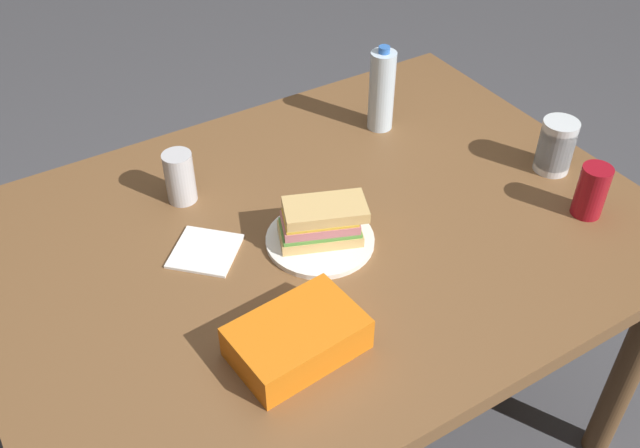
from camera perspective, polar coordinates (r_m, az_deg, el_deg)
ground_plane at (r=2.12m, az=0.06°, el=-16.23°), size 8.00×8.00×0.00m
dining_table at (r=1.60m, az=0.08°, el=-2.91°), size 1.42×1.04×0.76m
paper_plate at (r=1.50m, az=-0.00°, el=-1.28°), size 0.23×0.23×0.01m
sandwich at (r=1.47m, az=0.13°, el=0.15°), size 0.20×0.15×0.08m
soda_can_red at (r=1.65m, az=20.93°, el=2.48°), size 0.07×0.07×0.12m
chip_bag at (r=1.27m, az=-1.85°, el=-9.12°), size 0.24×0.17×0.07m
water_bottle_tall at (r=1.81m, az=4.96°, el=10.61°), size 0.06×0.06×0.22m
plastic_cup_stack at (r=1.76m, az=18.38°, el=5.95°), size 0.08×0.08×0.13m
soda_can_silver at (r=1.61m, az=-11.17°, el=3.69°), size 0.07×0.07×0.12m
paper_napkin at (r=1.50m, az=-9.17°, el=-2.15°), size 0.18×0.18×0.01m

